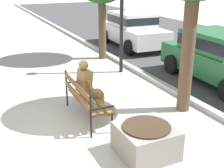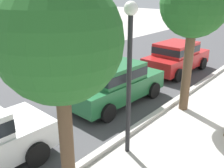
# 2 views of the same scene
# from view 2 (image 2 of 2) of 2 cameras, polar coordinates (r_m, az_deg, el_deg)

# --- Properties ---
(street_surface) EXTENTS (60.00, 9.00, 0.01)m
(street_surface) POSITION_cam_2_polar(r_m,az_deg,el_deg) (12.32, -6.72, 0.89)
(street_surface) COLOR #424244
(street_surface) RESTS_ON ground
(curb_stone) EXTENTS (60.00, 0.20, 0.12)m
(curb_stone) POSITION_cam_2_polar(r_m,az_deg,el_deg) (9.69, 12.37, -4.80)
(curb_stone) COLOR #B2AFA8
(curb_stone) RESTS_ON ground
(street_tree_near_bench) EXTENTS (2.34, 2.34, 4.47)m
(street_tree_near_bench) POSITION_cam_2_polar(r_m,az_deg,el_deg) (4.66, -11.77, 9.21)
(street_tree_near_bench) COLOR brown
(street_tree_near_bench) RESTS_ON ground
(street_tree_down_street) EXTENTS (2.20, 2.20, 4.81)m
(street_tree_down_street) POSITION_cam_2_polar(r_m,az_deg,el_deg) (8.85, 17.97, 16.47)
(street_tree_down_street) COLOR brown
(street_tree_down_street) RESTS_ON ground
(parked_car_green) EXTENTS (4.17, 2.07, 1.56)m
(parked_car_green) POSITION_cam_2_polar(r_m,az_deg,el_deg) (9.59, 0.60, 0.48)
(parked_car_green) COLOR #236638
(parked_car_green) RESTS_ON ground
(parked_car_red) EXTENTS (4.17, 2.07, 1.56)m
(parked_car_red) POSITION_cam_2_polar(r_m,az_deg,el_deg) (13.67, 14.26, 6.06)
(parked_car_red) COLOR #B21E1E
(parked_car_red) RESTS_ON ground
(lamp_post) EXTENTS (0.32, 0.32, 3.90)m
(lamp_post) POSITION_cam_2_polar(r_m,az_deg,el_deg) (6.08, 3.94, 5.32)
(lamp_post) COLOR black
(lamp_post) RESTS_ON ground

